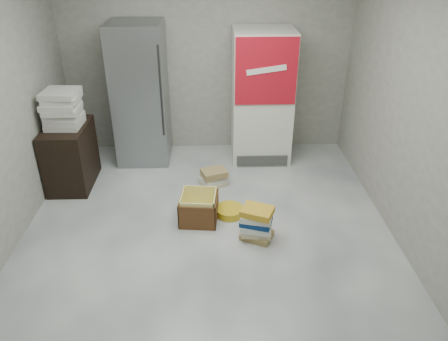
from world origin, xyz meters
The scene contains 10 objects.
ground centered at (0.00, 0.00, 0.00)m, with size 5.00×5.00×0.00m, color silver.
room_shell centered at (0.00, 0.00, 1.80)m, with size 4.04×5.04×2.82m.
steel_fridge centered at (-0.90, 2.13, 0.95)m, with size 0.70×0.72×1.90m.
coke_cooler centered at (0.75, 2.12, 0.90)m, with size 0.80×0.73×1.80m.
wood_shelf centered at (-1.73, 1.40, 0.40)m, with size 0.50×0.80×0.80m, color black.
supply_box_stack centered at (-1.72, 1.40, 1.03)m, with size 0.44×0.45×0.45m.
phonebook_stack_main centered at (0.52, 0.16, 0.19)m, with size 0.39×0.38×0.39m.
phonebook_stack_side centered at (0.08, 1.32, 0.11)m, with size 0.39×0.38×0.21m.
cardboard_box centered at (-0.10, 0.53, 0.14)m, with size 0.45×0.45×0.34m.
bucket_lid centered at (0.25, 0.62, 0.04)m, with size 0.33×0.33×0.09m, color gold.
Camera 1 is at (0.06, -3.58, 2.88)m, focal length 35.00 mm.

